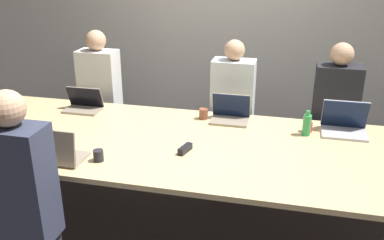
{
  "coord_description": "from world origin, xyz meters",
  "views": [
    {
      "loc": [
        0.66,
        -2.95,
        2.16
      ],
      "look_at": [
        -0.06,
        0.1,
        0.91
      ],
      "focal_mm": 40.0,
      "sensor_mm": 36.0,
      "label": 1
    }
  ],
  "objects": [
    {
      "name": "cup_far_center",
      "position": [
        -0.06,
        0.52,
        0.81
      ],
      "size": [
        0.08,
        0.08,
        0.09
      ],
      "color": "brown",
      "rests_on": "conference_table"
    },
    {
      "name": "person_far_right",
      "position": [
        1.09,
        0.94,
        0.68
      ],
      "size": [
        0.4,
        0.24,
        1.41
      ],
      "color": "#2D2D38",
      "rests_on": "ground_plane"
    },
    {
      "name": "laptop_far_center",
      "position": [
        0.18,
        0.53,
        0.83
      ],
      "size": [
        0.33,
        0.23,
        0.23
      ],
      "color": "gray",
      "rests_on": "conference_table"
    },
    {
      "name": "stapler",
      "position": [
        -0.05,
        -0.17,
        0.78
      ],
      "size": [
        0.08,
        0.16,
        0.05
      ],
      "rotation": [
        0.0,
        0.0,
        -0.27
      ],
      "color": "black",
      "rests_on": "conference_table"
    },
    {
      "name": "laptop_far_right",
      "position": [
        1.13,
        0.49,
        0.83
      ],
      "size": [
        0.36,
        0.27,
        0.27
      ],
      "color": "#B7B7BC",
      "rests_on": "conference_table"
    },
    {
      "name": "person_far_center",
      "position": [
        0.14,
        0.91,
        0.68
      ],
      "size": [
        0.4,
        0.24,
        1.4
      ],
      "color": "#2D2D38",
      "rests_on": "ground_plane"
    },
    {
      "name": "cup_near_left",
      "position": [
        -0.62,
        -0.45,
        0.8
      ],
      "size": [
        0.07,
        0.07,
        0.08
      ],
      "color": "#232328",
      "rests_on": "conference_table"
    },
    {
      "name": "conference_table",
      "position": [
        0.0,
        0.0,
        0.71
      ],
      "size": [
        4.04,
        1.42,
        0.76
      ],
      "color": "#D6B77F",
      "rests_on": "ground_plane"
    },
    {
      "name": "person_far_left",
      "position": [
        -1.27,
        0.99,
        0.69
      ],
      "size": [
        0.4,
        0.24,
        1.41
      ],
      "color": "#2D2D38",
      "rests_on": "ground_plane"
    },
    {
      "name": "curtain_wall",
      "position": [
        0.0,
        1.85,
        1.4
      ],
      "size": [
        12.0,
        0.06,
        2.8
      ],
      "color": "beige",
      "rests_on": "ground_plane"
    },
    {
      "name": "cup_far_right",
      "position": [
        0.84,
        0.43,
        0.8
      ],
      "size": [
        0.07,
        0.07,
        0.09
      ],
      "color": "red",
      "rests_on": "conference_table"
    },
    {
      "name": "bottle_far_right",
      "position": [
        0.82,
        0.36,
        0.85
      ],
      "size": [
        0.07,
        0.07,
        0.21
      ],
      "color": "green",
      "rests_on": "conference_table"
    },
    {
      "name": "person_near_left",
      "position": [
        -0.9,
        -0.97,
        0.7
      ],
      "size": [
        0.4,
        0.24,
        1.43
      ],
      "rotation": [
        0.0,
        0.0,
        3.14
      ],
      "color": "#2D2D38",
      "rests_on": "ground_plane"
    },
    {
      "name": "laptop_near_left",
      "position": [
        -0.89,
        -0.54,
        0.83
      ],
      "size": [
        0.34,
        0.26,
        0.26
      ],
      "rotation": [
        0.0,
        0.0,
        3.14
      ],
      "color": "gray",
      "rests_on": "conference_table"
    },
    {
      "name": "ground_plane",
      "position": [
        0.0,
        0.0,
        0.0
      ],
      "size": [
        24.0,
        24.0,
        0.0
      ],
      "primitive_type": "plane",
      "color": "#383333"
    },
    {
      "name": "laptop_far_left",
      "position": [
        -1.19,
        0.47,
        0.82
      ],
      "size": [
        0.34,
        0.22,
        0.22
      ],
      "color": "gray",
      "rests_on": "conference_table"
    }
  ]
}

